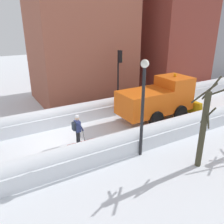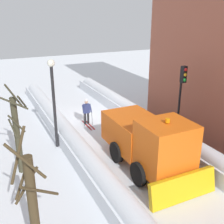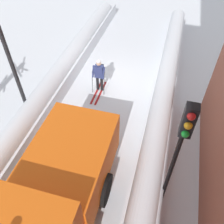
# 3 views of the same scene
# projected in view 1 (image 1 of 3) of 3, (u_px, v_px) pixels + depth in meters

# --- Properties ---
(ground_plane) EXTENTS (80.00, 80.00, 0.00)m
(ground_plane) POSITION_uv_depth(u_px,v_px,m) (184.00, 112.00, 18.36)
(ground_plane) COLOR white
(snowbank_left) EXTENTS (1.10, 36.00, 1.25)m
(snowbank_left) POSITION_uv_depth(u_px,v_px,m) (162.00, 96.00, 20.25)
(snowbank_left) COLOR white
(snowbank_left) RESTS_ON ground
(snowbank_right) EXTENTS (1.10, 36.00, 1.23)m
(snowbank_right) POSITION_uv_depth(u_px,v_px,m) (213.00, 116.00, 16.05)
(snowbank_right) COLOR white
(snowbank_right) RESTS_ON ground
(building_brick_near) EXTENTS (6.16, 8.18, 15.77)m
(building_brick_near) POSITION_uv_depth(u_px,v_px,m) (80.00, 4.00, 19.08)
(building_brick_near) COLOR #9E5642
(building_brick_near) RESTS_ON ground
(building_brick_mid) EXTENTS (8.64, 6.18, 13.26)m
(building_brick_mid) POSITION_uv_depth(u_px,v_px,m) (163.00, 20.00, 23.79)
(building_brick_mid) COLOR brown
(building_brick_mid) RESTS_ON ground
(building_concrete_far) EXTENTS (6.75, 9.33, 17.55)m
(building_concrete_far) POSITION_uv_depth(u_px,v_px,m) (223.00, 0.00, 27.16)
(building_concrete_far) COLOR gray
(building_concrete_far) RESTS_ON ground
(plow_truck) EXTENTS (3.20, 5.98, 3.12)m
(plow_truck) POSITION_uv_depth(u_px,v_px,m) (159.00, 99.00, 16.78)
(plow_truck) COLOR orange
(plow_truck) RESTS_ON ground
(skier) EXTENTS (0.62, 1.80, 1.81)m
(skier) POSITION_uv_depth(u_px,v_px,m) (77.00, 128.00, 13.29)
(skier) COLOR black
(skier) RESTS_ON ground
(traffic_light_pole) EXTENTS (0.28, 0.42, 4.60)m
(traffic_light_pole) POSITION_uv_depth(u_px,v_px,m) (119.00, 69.00, 17.88)
(traffic_light_pole) COLOR black
(traffic_light_pole) RESTS_ON ground
(street_lamp) EXTENTS (0.40, 0.40, 5.01)m
(street_lamp) POSITION_uv_depth(u_px,v_px,m) (143.00, 97.00, 11.44)
(street_lamp) COLOR black
(street_lamp) RESTS_ON ground
(bare_tree_near) EXTENTS (1.27, 1.13, 4.49)m
(bare_tree_near) POSITION_uv_depth(u_px,v_px,m) (204.00, 127.00, 10.93)
(bare_tree_near) COLOR #393625
(bare_tree_near) RESTS_ON ground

